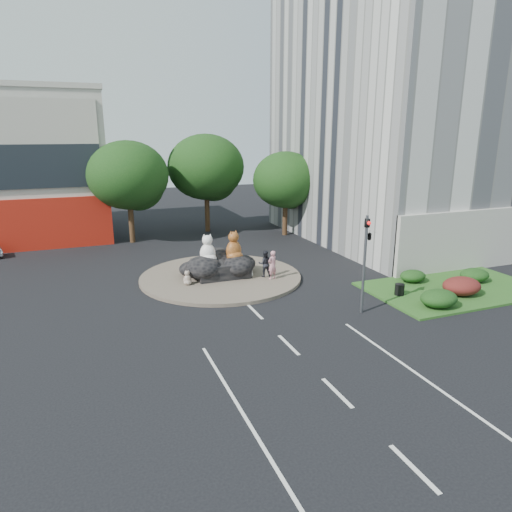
{
  "coord_description": "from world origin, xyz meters",
  "views": [
    {
      "loc": [
        -7.78,
        -16.19,
        8.82
      ],
      "look_at": [
        1.32,
        7.28,
        2.0
      ],
      "focal_mm": 32.0,
      "sensor_mm": 36.0,
      "label": 1
    }
  ],
  "objects_px": {
    "kitten_calico": "(187,277)",
    "kitten_white": "(249,270)",
    "litter_bin": "(399,289)",
    "pedestrian_pink": "(272,265)",
    "pedestrian_dark": "(265,264)",
    "cat_tabby": "(234,246)",
    "cat_white": "(208,249)"
  },
  "relations": [
    {
      "from": "cat_tabby",
      "to": "pedestrian_dark",
      "type": "xyz_separation_m",
      "value": [
        1.65,
        -1.09,
        -1.04
      ]
    },
    {
      "from": "kitten_white",
      "to": "cat_tabby",
      "type": "bearing_deg",
      "value": 105.16
    },
    {
      "from": "kitten_white",
      "to": "pedestrian_dark",
      "type": "relative_size",
      "value": 0.52
    },
    {
      "from": "pedestrian_pink",
      "to": "pedestrian_dark",
      "type": "bearing_deg",
      "value": -88.93
    },
    {
      "from": "cat_tabby",
      "to": "kitten_calico",
      "type": "xyz_separation_m",
      "value": [
        -3.18,
        -0.88,
        -1.43
      ]
    },
    {
      "from": "litter_bin",
      "to": "pedestrian_pink",
      "type": "bearing_deg",
      "value": 138.18
    },
    {
      "from": "cat_white",
      "to": "kitten_calico",
      "type": "distance_m",
      "value": 2.25
    },
    {
      "from": "cat_tabby",
      "to": "pedestrian_dark",
      "type": "distance_m",
      "value": 2.23
    },
    {
      "from": "pedestrian_dark",
      "to": "cat_white",
      "type": "bearing_deg",
      "value": -3.86
    },
    {
      "from": "cat_white",
      "to": "pedestrian_pink",
      "type": "xyz_separation_m",
      "value": [
        3.54,
        -1.74,
        -0.94
      ]
    },
    {
      "from": "kitten_white",
      "to": "pedestrian_dark",
      "type": "xyz_separation_m",
      "value": [
        0.93,
        -0.28,
        0.4
      ]
    },
    {
      "from": "cat_white",
      "to": "pedestrian_pink",
      "type": "bearing_deg",
      "value": -16.76
    },
    {
      "from": "cat_tabby",
      "to": "pedestrian_dark",
      "type": "height_order",
      "value": "cat_tabby"
    },
    {
      "from": "kitten_white",
      "to": "pedestrian_dark",
      "type": "bearing_deg",
      "value": -43.34
    },
    {
      "from": "litter_bin",
      "to": "cat_white",
      "type": "bearing_deg",
      "value": 143.58
    },
    {
      "from": "kitten_calico",
      "to": "litter_bin",
      "type": "height_order",
      "value": "kitten_calico"
    },
    {
      "from": "kitten_calico",
      "to": "pedestrian_pink",
      "type": "bearing_deg",
      "value": 5.25
    },
    {
      "from": "cat_white",
      "to": "cat_tabby",
      "type": "distance_m",
      "value": 1.65
    },
    {
      "from": "cat_tabby",
      "to": "kitten_white",
      "type": "relative_size",
      "value": 2.26
    },
    {
      "from": "kitten_calico",
      "to": "kitten_white",
      "type": "height_order",
      "value": "kitten_calico"
    },
    {
      "from": "kitten_calico",
      "to": "pedestrian_dark",
      "type": "xyz_separation_m",
      "value": [
        4.82,
        -0.22,
        0.38
      ]
    },
    {
      "from": "pedestrian_pink",
      "to": "pedestrian_dark",
      "type": "xyz_separation_m",
      "value": [
        -0.24,
        0.6,
        -0.05
      ]
    },
    {
      "from": "pedestrian_pink",
      "to": "litter_bin",
      "type": "relative_size",
      "value": 2.82
    },
    {
      "from": "cat_tabby",
      "to": "litter_bin",
      "type": "distance_m",
      "value": 10.11
    },
    {
      "from": "kitten_calico",
      "to": "kitten_white",
      "type": "xyz_separation_m",
      "value": [
        3.9,
        0.06,
        -0.02
      ]
    },
    {
      "from": "kitten_white",
      "to": "pedestrian_dark",
      "type": "height_order",
      "value": "pedestrian_dark"
    },
    {
      "from": "pedestrian_dark",
      "to": "pedestrian_pink",
      "type": "bearing_deg",
      "value": 127.25
    },
    {
      "from": "pedestrian_pink",
      "to": "kitten_white",
      "type": "bearing_deg",
      "value": -57.97
    },
    {
      "from": "pedestrian_dark",
      "to": "kitten_white",
      "type": "bearing_deg",
      "value": -1.59
    },
    {
      "from": "cat_white",
      "to": "litter_bin",
      "type": "height_order",
      "value": "cat_white"
    },
    {
      "from": "pedestrian_dark",
      "to": "litter_bin",
      "type": "xyz_separation_m",
      "value": [
        5.79,
        -5.56,
        -0.59
      ]
    },
    {
      "from": "cat_white",
      "to": "pedestrian_dark",
      "type": "height_order",
      "value": "cat_white"
    }
  ]
}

